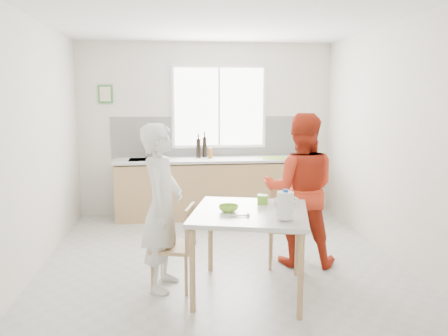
# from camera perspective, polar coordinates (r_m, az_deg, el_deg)

# --- Properties ---
(ground) EXTENTS (4.50, 4.50, 0.00)m
(ground) POSITION_cam_1_polar(r_m,az_deg,el_deg) (5.08, -0.31, -12.20)
(ground) COLOR #B7B7B2
(ground) RESTS_ON ground
(room_shell) EXTENTS (4.50, 4.50, 4.50)m
(room_shell) POSITION_cam_1_polar(r_m,az_deg,el_deg) (4.73, -0.33, 6.68)
(room_shell) COLOR silver
(room_shell) RESTS_ON ground
(window) EXTENTS (1.50, 0.06, 1.30)m
(window) POSITION_cam_1_polar(r_m,az_deg,el_deg) (6.96, -0.66, 7.98)
(window) COLOR white
(window) RESTS_ON room_shell
(backsplash) EXTENTS (3.00, 0.02, 0.65)m
(backsplash) POSITION_cam_1_polar(r_m,az_deg,el_deg) (6.98, -2.30, 4.07)
(backsplash) COLOR white
(backsplash) RESTS_ON room_shell
(picture_frame) EXTENTS (0.22, 0.03, 0.28)m
(picture_frame) POSITION_cam_1_polar(r_m,az_deg,el_deg) (7.01, -15.24, 9.30)
(picture_frame) COLOR #397B38
(picture_frame) RESTS_ON room_shell
(kitchen_counter) EXTENTS (2.84, 0.64, 1.37)m
(kitchen_counter) POSITION_cam_1_polar(r_m,az_deg,el_deg) (6.82, -2.11, -2.91)
(kitchen_counter) COLOR tan
(kitchen_counter) RESTS_ON ground
(dining_table) EXTENTS (1.28, 1.28, 0.81)m
(dining_table) POSITION_cam_1_polar(r_m,az_deg,el_deg) (4.13, 3.45, -6.71)
(dining_table) COLOR silver
(dining_table) RESTS_ON ground
(chair_left) EXTENTS (0.47, 0.47, 0.83)m
(chair_left) POSITION_cam_1_polar(r_m,az_deg,el_deg) (4.31, -5.85, -9.73)
(chair_left) COLOR tan
(chair_left) RESTS_ON ground
(chair_far) EXTENTS (0.49, 0.49, 0.88)m
(chair_far) POSITION_cam_1_polar(r_m,az_deg,el_deg) (4.97, 8.23, -6.91)
(chair_far) COLOR tan
(chair_far) RESTS_ON ground
(person_white) EXTENTS (0.52, 0.67, 1.62)m
(person_white) POSITION_cam_1_polar(r_m,az_deg,el_deg) (4.25, -8.06, -5.10)
(person_white) COLOR white
(person_white) RESTS_ON ground
(person_red) EXTENTS (0.95, 0.82, 1.69)m
(person_red) POSITION_cam_1_polar(r_m,az_deg,el_deg) (4.90, 9.92, -2.81)
(person_red) COLOR red
(person_red) RESTS_ON ground
(bowl_green) EXTENTS (0.22, 0.22, 0.06)m
(bowl_green) POSITION_cam_1_polar(r_m,az_deg,el_deg) (4.07, 0.59, -5.29)
(bowl_green) COLOR #82CA2E
(bowl_green) RESTS_ON dining_table
(bowl_white) EXTENTS (0.26, 0.26, 0.05)m
(bowl_white) POSITION_cam_1_polar(r_m,az_deg,el_deg) (4.33, 7.70, -4.51)
(bowl_white) COLOR silver
(bowl_white) RESTS_ON dining_table
(milk_jug) EXTENTS (0.20, 0.14, 0.26)m
(milk_jug) POSITION_cam_1_polar(r_m,az_deg,el_deg) (3.79, 8.05, -4.78)
(milk_jug) COLOR white
(milk_jug) RESTS_ON dining_table
(green_box) EXTENTS (0.12, 0.12, 0.09)m
(green_box) POSITION_cam_1_polar(r_m,az_deg,el_deg) (4.36, 5.07, -4.11)
(green_box) COLOR #72BF2C
(green_box) RESTS_ON dining_table
(spoon) EXTENTS (0.16, 0.03, 0.01)m
(spoon) POSITION_cam_1_polar(r_m,az_deg,el_deg) (3.90, 2.03, -6.23)
(spoon) COLOR #A5A5AA
(spoon) RESTS_ON dining_table
(cutting_board) EXTENTS (0.39, 0.31, 0.01)m
(cutting_board) POSITION_cam_1_polar(r_m,az_deg,el_deg) (6.78, 6.47, 1.32)
(cutting_board) COLOR #77B429
(cutting_board) RESTS_ON kitchen_counter
(wine_bottle_a) EXTENTS (0.07, 0.07, 0.32)m
(wine_bottle_a) POSITION_cam_1_polar(r_m,az_deg,el_deg) (6.85, -2.56, 2.75)
(wine_bottle_a) COLOR black
(wine_bottle_a) RESTS_ON kitchen_counter
(wine_bottle_b) EXTENTS (0.07, 0.07, 0.30)m
(wine_bottle_b) POSITION_cam_1_polar(r_m,az_deg,el_deg) (6.79, -3.36, 2.60)
(wine_bottle_b) COLOR black
(wine_bottle_b) RESTS_ON kitchen_counter
(jar_amber) EXTENTS (0.06, 0.06, 0.16)m
(jar_amber) POSITION_cam_1_polar(r_m,az_deg,el_deg) (6.74, -1.79, 1.96)
(jar_amber) COLOR brown
(jar_amber) RESTS_ON kitchen_counter
(soap_bottle) EXTENTS (0.09, 0.10, 0.19)m
(soap_bottle) POSITION_cam_1_polar(r_m,az_deg,el_deg) (6.83, -8.97, 2.09)
(soap_bottle) COLOR #999999
(soap_bottle) RESTS_ON kitchen_counter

